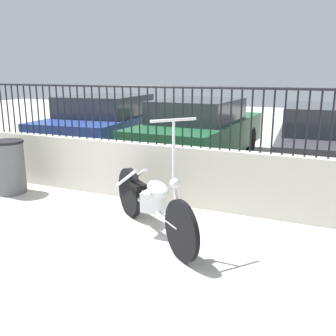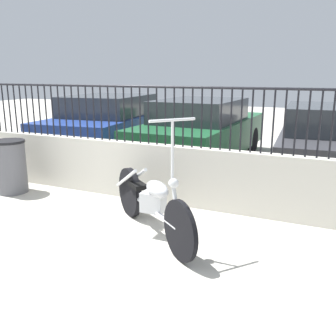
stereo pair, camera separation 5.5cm
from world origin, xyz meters
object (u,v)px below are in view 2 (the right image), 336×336
at_px(car_green, 202,130).
at_px(car_dark_grey, 329,138).
at_px(motorcycle_silver, 148,200).
at_px(trash_bin, 11,166).
at_px(car_blue, 112,123).

distance_m(car_green, car_dark_grey, 2.60).
bearing_deg(motorcycle_silver, trash_bin, -151.07).
relative_size(trash_bin, car_blue, 0.19).
distance_m(motorcycle_silver, car_green, 4.02).
distance_m(trash_bin, car_blue, 3.66).
height_order(motorcycle_silver, car_green, motorcycle_silver).
relative_size(car_green, car_dark_grey, 0.99).
bearing_deg(motorcycle_silver, car_green, 139.00).
xyz_separation_m(motorcycle_silver, trash_bin, (-2.82, 0.50, 0.02)).
xyz_separation_m(car_blue, car_dark_grey, (5.07, 0.07, -0.04)).
bearing_deg(car_blue, trash_bin, 179.77).
distance_m(trash_bin, car_green, 4.06).
bearing_deg(car_dark_grey, car_blue, 86.38).
relative_size(motorcycle_silver, trash_bin, 1.96).
bearing_deg(motorcycle_silver, car_dark_grey, 104.67).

